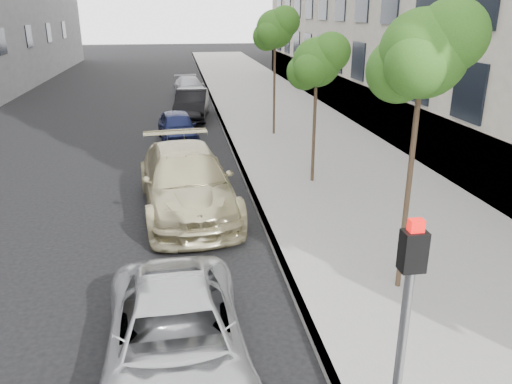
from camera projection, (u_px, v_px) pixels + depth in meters
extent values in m
plane|color=black|center=(247.00, 357.00, 7.98)|extent=(160.00, 160.00, 0.00)
cube|color=gray|center=(262.00, 99.00, 30.85)|extent=(6.40, 72.00, 0.14)
cube|color=#9E9B93|center=(212.00, 100.00, 30.40)|extent=(0.15, 72.00, 0.14)
cylinder|color=#38281C|center=(411.00, 161.00, 8.91)|extent=(0.10, 0.10, 5.10)
sphere|color=#285215|center=(423.00, 54.00, 8.28)|extent=(1.49, 1.49, 1.49)
sphere|color=#285215|center=(452.00, 35.00, 8.04)|extent=(1.19, 1.19, 1.19)
sphere|color=#285215|center=(398.00, 71.00, 8.57)|extent=(1.12, 1.12, 1.12)
cylinder|color=#38281C|center=(315.00, 112.00, 15.07)|extent=(0.10, 0.10, 4.34)
sphere|color=#285215|center=(317.00, 62.00, 14.57)|extent=(1.43, 1.43, 1.43)
sphere|color=#285215|center=(331.00, 52.00, 14.33)|extent=(1.14, 1.14, 1.14)
sphere|color=#285215|center=(304.00, 72.00, 14.86)|extent=(1.07, 1.07, 1.07)
cylinder|color=#38281C|center=(274.00, 75.00, 20.98)|extent=(0.10, 0.10, 5.05)
sphere|color=#285215|center=(275.00, 29.00, 20.36)|extent=(1.56, 1.56, 1.56)
sphere|color=#285215|center=(285.00, 21.00, 20.12)|extent=(1.24, 1.24, 1.24)
sphere|color=#285215|center=(267.00, 37.00, 20.65)|extent=(1.17, 1.17, 1.17)
cylinder|color=#939699|center=(397.00, 381.00, 5.35)|extent=(0.10, 0.10, 2.68)
cube|color=black|center=(413.00, 251.00, 4.82)|extent=(0.24, 0.18, 0.42)
cube|color=red|center=(416.00, 225.00, 4.73)|extent=(0.14, 0.10, 0.12)
imported|color=#B7B9BD|center=(176.00, 340.00, 7.38)|extent=(2.24, 4.61, 1.26)
imported|color=#BFB488|center=(186.00, 181.00, 13.56)|extent=(2.91, 6.05, 1.70)
imported|color=#111639|center=(177.00, 127.00, 20.82)|extent=(1.83, 3.86, 1.27)
imported|color=black|center=(192.00, 104.00, 25.28)|extent=(2.01, 4.52, 1.44)
imported|color=#9B9CA2|center=(190.00, 87.00, 31.72)|extent=(2.17, 4.38, 1.22)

